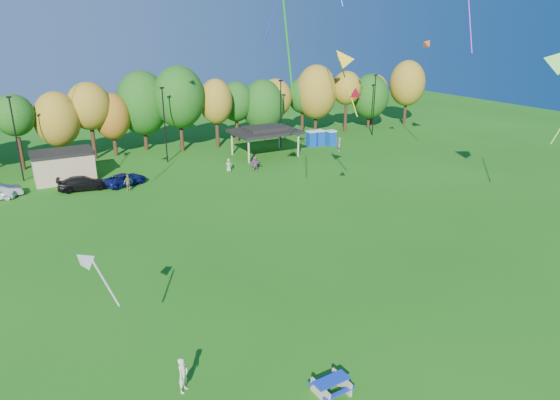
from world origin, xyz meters
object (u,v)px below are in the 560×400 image
porta_potties (321,138)px  picnic_table (331,385)px  kite_flyer (183,375)px  car_d (83,183)px  car_c (125,179)px

porta_potties → picnic_table: (-26.86, -41.54, -0.67)m
kite_flyer → car_d: (0.71, 33.61, -0.17)m
car_d → porta_potties: bearing=-73.7°
porta_potties → kite_flyer: 50.22m
picnic_table → car_d: bearing=95.0°
car_c → porta_potties: bearing=-98.5°
car_d → picnic_table: bearing=-163.7°
car_c → picnic_table: bearing=163.1°
porta_potties → car_d: porta_potties is taller
car_c → car_d: (-4.15, 0.46, 0.09)m
kite_flyer → car_c: kite_flyer is taller
porta_potties → car_c: (-27.89, -4.93, -0.47)m
picnic_table → car_d: 37.43m
picnic_table → kite_flyer: kite_flyer is taller
picnic_table → kite_flyer: 6.85m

